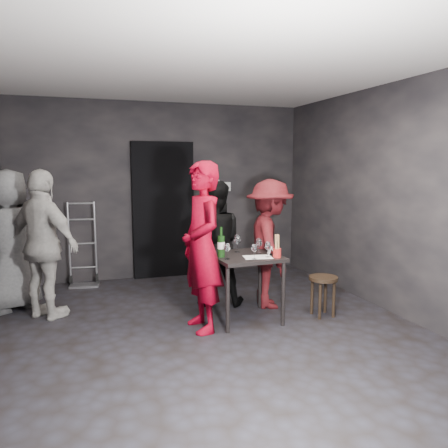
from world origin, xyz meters
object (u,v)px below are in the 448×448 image
object	(u,v)px
hand_truck	(84,270)
tasting_table	(245,263)
stool	(323,285)
server_red	(202,230)
bystander_cream	(43,235)
man_maroon	(270,240)
breadstick_cup	(277,246)
woman_black	(214,241)
wine_bottle	(221,245)
bystander_grey	(9,231)

from	to	relation	value
hand_truck	tasting_table	xyz separation A→B (m)	(1.73, -2.08, 0.43)
tasting_table	stool	bearing A→B (deg)	-11.41
server_red	bystander_cream	bearing A→B (deg)	-125.43
server_red	man_maroon	xyz separation A→B (m)	(1.00, 0.48, -0.24)
tasting_table	breadstick_cup	size ratio (longest dim) A/B	2.74
woman_black	bystander_cream	size ratio (longest dim) A/B	0.83
server_red	man_maroon	world-z (taller)	server_red
hand_truck	woman_black	bearing A→B (deg)	-35.46
hand_truck	server_red	xyz separation A→B (m)	(1.18, -2.21, 0.85)
stool	server_red	size ratio (longest dim) A/B	0.22
breadstick_cup	tasting_table	bearing A→B (deg)	140.11
man_maroon	breadstick_cup	distance (m)	0.61
stool	breadstick_cup	distance (m)	0.80
tasting_table	woman_black	xyz separation A→B (m)	(-0.17, 0.65, 0.16)
hand_truck	man_maroon	world-z (taller)	man_maroon
hand_truck	woman_black	size ratio (longest dim) A/B	0.75
stool	hand_truck	bearing A→B (deg)	139.19
breadstick_cup	server_red	bearing A→B (deg)	172.83
tasting_table	man_maroon	bearing A→B (deg)	37.53
server_red	woman_black	xyz separation A→B (m)	(0.37, 0.78, -0.26)
man_maroon	wine_bottle	distance (m)	0.83
hand_truck	tasting_table	world-z (taller)	hand_truck
server_red	bystander_cream	xyz separation A→B (m)	(-1.60, 0.91, -0.10)
server_red	wine_bottle	size ratio (longest dim) A/B	6.44
woman_black	bystander_grey	bearing A→B (deg)	1.21
man_maroon	hand_truck	bearing A→B (deg)	61.86
breadstick_cup	bystander_cream	bearing A→B (deg)	157.34
man_maroon	wine_bottle	size ratio (longest dim) A/B	4.99
tasting_table	bystander_grey	size ratio (longest dim) A/B	0.39
stool	wine_bottle	bearing A→B (deg)	172.02
stool	man_maroon	bearing A→B (deg)	129.69
breadstick_cup	woman_black	bearing A→B (deg)	117.03
bystander_cream	bystander_grey	size ratio (longest dim) A/B	1.00
bystander_grey	bystander_cream	bearing A→B (deg)	98.14
hand_truck	stool	world-z (taller)	hand_truck
hand_truck	stool	bearing A→B (deg)	-33.50
bystander_grey	breadstick_cup	distance (m)	3.19
woman_black	man_maroon	bearing A→B (deg)	169.72
server_red	bystander_grey	bearing A→B (deg)	-129.90
tasting_table	wine_bottle	size ratio (longest dim) A/B	2.25
hand_truck	server_red	size ratio (longest dim) A/B	0.57
tasting_table	bystander_grey	distance (m)	2.85
wine_bottle	breadstick_cup	distance (m)	0.61
stool	server_red	xyz separation A→B (m)	(-1.44, 0.05, 0.70)
breadstick_cup	man_maroon	bearing A→B (deg)	72.98
man_maroon	bystander_grey	world-z (taller)	bystander_grey
hand_truck	woman_black	xyz separation A→B (m)	(1.56, -1.44, 0.59)
stool	man_maroon	size ratio (longest dim) A/B	0.28
tasting_table	server_red	world-z (taller)	server_red
bystander_grey	hand_truck	bearing A→B (deg)	-168.12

